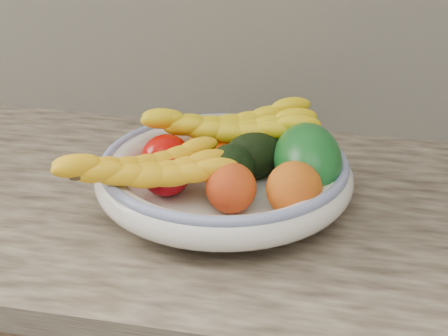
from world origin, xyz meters
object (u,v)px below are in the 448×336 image
Objects in this scene: green_mango at (308,160)px; banana_bunch_front at (145,174)px; fruit_bowl at (224,175)px; banana_bunch_back at (229,131)px.

banana_bunch_front is (-0.22, -0.11, 0.01)m from green_mango.
banana_bunch_back reaches higher than fruit_bowl.
banana_bunch_back is at bearing 29.15° from banana_bunch_front.
green_mango reaches higher than fruit_bowl.
green_mango is 0.56× the size of banana_bunch_front.
banana_bunch_back is (-0.13, 0.06, 0.01)m from green_mango.
fruit_bowl is at bearing 169.23° from green_mango.
fruit_bowl is 0.13m from banana_bunch_front.
green_mango is at bearing -40.17° from banana_bunch_back.
green_mango is at bearing -6.91° from banana_bunch_front.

